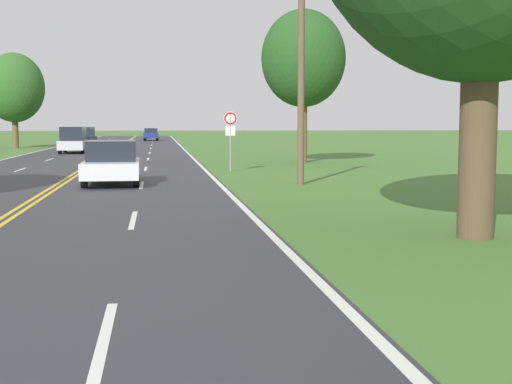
# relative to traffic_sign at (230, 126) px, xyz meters

# --- Properties ---
(traffic_sign) EXTENTS (0.60, 0.10, 2.67)m
(traffic_sign) POSITION_rel_traffic_sign_xyz_m (0.00, 0.00, 0.00)
(traffic_sign) COLOR gray
(traffic_sign) RESTS_ON ground
(utility_pole_midground) EXTENTS (1.80, 0.24, 7.25)m
(utility_pole_midground) POSITION_rel_traffic_sign_xyz_m (1.76, -7.08, 1.76)
(utility_pole_midground) COLOR brown
(utility_pole_midground) RESTS_ON ground
(tree_left_verge) EXTENTS (4.56, 4.56, 8.26)m
(tree_left_verge) POSITION_rel_traffic_sign_xyz_m (4.65, 6.54, 3.59)
(tree_left_verge) COLOR brown
(tree_left_verge) RESTS_ON ground
(tree_behind_sign) EXTENTS (5.20, 5.20, 8.20)m
(tree_behind_sign) POSITION_rel_traffic_sign_xyz_m (-15.47, 32.80, 3.17)
(tree_behind_sign) COLOR brown
(tree_behind_sign) RESTS_ON ground
(car_white_sedan_mid_near) EXTENTS (1.99, 4.56, 1.54)m
(car_white_sedan_mid_near) POSITION_rel_traffic_sign_xyz_m (-4.84, -5.94, -1.23)
(car_white_sedan_mid_near) COLOR black
(car_white_sedan_mid_near) RESTS_ON ground
(car_silver_van_mid_far) EXTENTS (1.76, 4.76, 1.89)m
(car_silver_van_mid_far) POSITION_rel_traffic_sign_xyz_m (-9.20, 20.90, -1.05)
(car_silver_van_mid_far) COLOR black
(car_silver_van_mid_far) RESTS_ON ground
(car_black_suv_receding) EXTENTS (2.01, 4.97, 1.82)m
(car_black_suv_receding) POSITION_rel_traffic_sign_xyz_m (-9.56, 31.24, -1.07)
(car_black_suv_receding) COLOR black
(car_black_suv_receding) RESTS_ON ground
(car_dark_blue_sedan_distant) EXTENTS (1.86, 4.33, 1.50)m
(car_dark_blue_sedan_distant) POSITION_rel_traffic_sign_xyz_m (-3.97, 57.06, -1.23)
(car_dark_blue_sedan_distant) COLOR black
(car_dark_blue_sedan_distant) RESTS_ON ground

